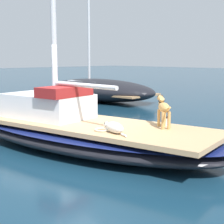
# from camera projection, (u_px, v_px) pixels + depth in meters

# --- Properties ---
(ground_plane) EXTENTS (120.00, 120.00, 0.00)m
(ground_plane) POSITION_uv_depth(u_px,v_px,m) (83.00, 148.00, 8.49)
(ground_plane) COLOR #143347
(sailboat_main) EXTENTS (3.79, 7.57, 0.66)m
(sailboat_main) POSITION_uv_depth(u_px,v_px,m) (83.00, 135.00, 8.44)
(sailboat_main) COLOR black
(sailboat_main) RESTS_ON ground
(mast_main) EXTENTS (0.14, 2.27, 6.14)m
(mast_main) POSITION_uv_depth(u_px,v_px,m) (57.00, 6.00, 8.36)
(mast_main) COLOR silver
(mast_main) RESTS_ON sailboat_main
(cabin_house) EXTENTS (1.78, 2.44, 0.84)m
(cabin_house) POSITION_uv_depth(u_px,v_px,m) (49.00, 104.00, 8.96)
(cabin_house) COLOR silver
(cabin_house) RESTS_ON sailboat_main
(dog_white) EXTENTS (0.43, 0.93, 0.22)m
(dog_white) POSITION_uv_depth(u_px,v_px,m) (114.00, 127.00, 7.19)
(dog_white) COLOR silver
(dog_white) RESTS_ON sailboat_main
(dog_tan) EXTENTS (0.64, 0.79, 0.70)m
(dog_tan) POSITION_uv_depth(u_px,v_px,m) (163.00, 108.00, 7.67)
(dog_tan) COLOR tan
(dog_tan) RESTS_ON sailboat_main
(deck_winch) EXTENTS (0.16, 0.16, 0.21)m
(deck_winch) POSITION_uv_depth(u_px,v_px,m) (165.00, 121.00, 7.91)
(deck_winch) COLOR #B7B7BC
(deck_winch) RESTS_ON sailboat_main
(coiled_rope) EXTENTS (0.32, 0.32, 0.04)m
(coiled_rope) POSITION_uv_depth(u_px,v_px,m) (102.00, 130.00, 7.36)
(coiled_rope) COLOR beige
(coiled_rope) RESTS_ON sailboat_main
(moored_boat_starboard_side) EXTENTS (3.31, 6.92, 5.47)m
(moored_boat_starboard_side) POSITION_uv_depth(u_px,v_px,m) (99.00, 89.00, 17.75)
(moored_boat_starboard_side) COLOR black
(moored_boat_starboard_side) RESTS_ON ground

